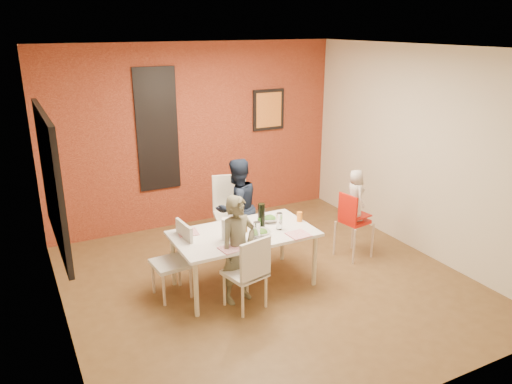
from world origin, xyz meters
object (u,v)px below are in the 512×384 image
high_chair (353,219)px  child_far (237,207)px  chair_near (249,270)px  dining_table (244,237)px  chair_far (231,208)px  wine_bottle (261,216)px  child_near (238,249)px  paper_towel_roll (227,229)px  chair_left (177,256)px  toddler (355,195)px

high_chair → child_far: bearing=49.6°
chair_near → dining_table: bearing=-122.4°
dining_table → chair_far: bearing=73.3°
chair_near → wine_bottle: wine_bottle is taller
chair_near → wine_bottle: (0.41, 0.50, 0.36)m
child_near → paper_towel_roll: (-0.06, 0.18, 0.18)m
child_near → wine_bottle: size_ratio=3.94×
paper_towel_roll → wine_bottle: bearing=10.1°
child_far → paper_towel_roll: bearing=45.1°
child_far → chair_left: bearing=18.2°
high_chair → toddler: toddler is taller
chair_far → toddler: (1.28, -1.02, 0.30)m
dining_table → child_near: bearing=-125.9°
dining_table → toddler: (1.60, 0.03, 0.25)m
chair_near → chair_far: 1.64m
wine_bottle → paper_towel_roll: wine_bottle is taller
chair_near → chair_left: size_ratio=1.00×
high_chair → child_near: (-1.78, -0.30, 0.08)m
chair_left → child_near: child_near is taller
high_chair → child_near: child_near is taller
chair_near → chair_far: bearing=-120.4°
dining_table → high_chair: bearing=0.9°
child_near → paper_towel_roll: bearing=94.2°
chair_near → paper_towel_roll: bearing=-92.9°
chair_near → child_near: bearing=-98.6°
high_chair → wine_bottle: wine_bottle is taller
paper_towel_roll → toddler: bearing=3.8°
child_far → toddler: child_far is taller
child_near → wine_bottle: (0.42, 0.27, 0.21)m
chair_near → child_near: (-0.02, 0.23, 0.14)m
high_chair → chair_left: bearing=77.7°
chair_far → child_far: child_far is taller
high_chair → chair_far: bearing=41.7°
chair_near → child_far: child_far is taller
chair_left → child_far: size_ratio=0.65×
high_chair → wine_bottle: bearing=82.2°
dining_table → paper_towel_roll: size_ratio=6.56×
child_near → toddler: 1.84m
dining_table → child_near: (-0.20, -0.27, 0.00)m
child_far → wine_bottle: bearing=71.7°
toddler → chair_left: bearing=96.7°
chair_near → chair_far: size_ratio=0.85×
dining_table → wine_bottle: 0.31m
chair_left → high_chair: 2.34m
chair_far → child_near: bearing=-96.4°
child_far → toddler: 1.53m
chair_left → high_chair: (2.34, -0.13, 0.06)m
chair_far → child_far: bearing=-80.5°
chair_near → child_near: child_near is taller
child_near → dining_table: bearing=41.4°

